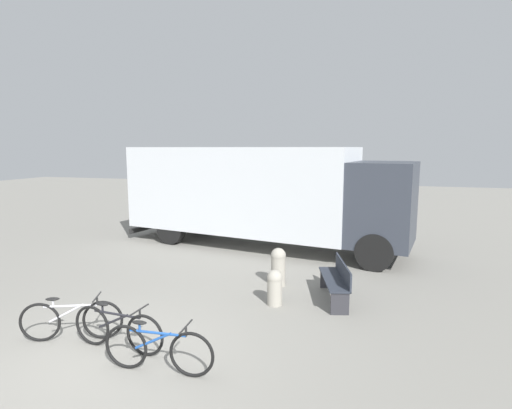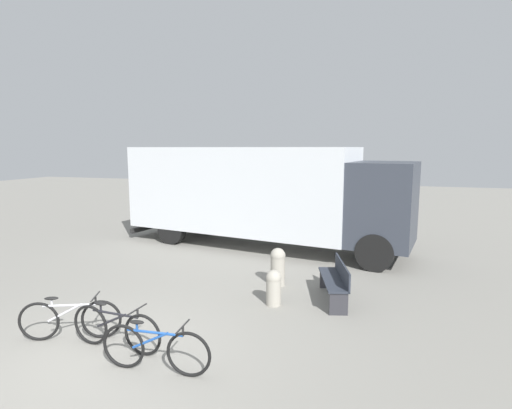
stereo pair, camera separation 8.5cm
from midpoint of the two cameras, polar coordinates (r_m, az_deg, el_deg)
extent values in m
plane|color=gray|center=(6.63, -21.01, -20.15)|extent=(60.00, 60.00, 0.00)
cube|color=silver|center=(12.66, -2.63, 2.25)|extent=(7.48, 3.46, 2.62)
cube|color=#333842|center=(11.25, 17.43, 0.13)|extent=(1.97, 2.40, 2.23)
cube|color=black|center=(14.98, -14.92, -3.00)|extent=(0.47, 2.11, 0.16)
cylinder|color=black|center=(12.38, 17.91, -4.42)|extent=(1.00, 0.44, 0.96)
cylinder|color=black|center=(10.53, 16.35, -6.53)|extent=(1.00, 0.44, 0.96)
cylinder|color=black|center=(14.68, -7.56, -2.16)|extent=(1.00, 0.44, 0.96)
cylinder|color=black|center=(13.16, -12.22, -3.47)|extent=(1.00, 0.44, 0.96)
cube|color=#282D38|center=(8.36, 10.76, -10.42)|extent=(0.78, 1.60, 0.04)
cube|color=#282D38|center=(8.34, 12.04, -9.30)|extent=(0.43, 1.51, 0.37)
cube|color=#2D2D33|center=(7.77, 11.57, -13.73)|extent=(0.34, 0.13, 0.43)
cube|color=#2D2D33|center=(9.12, 9.99, -10.36)|extent=(0.34, 0.13, 0.43)
torus|color=black|center=(7.50, -28.78, -14.53)|extent=(0.61, 0.28, 0.64)
torus|color=black|center=(7.18, -21.36, -15.09)|extent=(0.61, 0.28, 0.64)
cylinder|color=silver|center=(7.23, -25.28, -12.97)|extent=(0.78, 0.34, 0.04)
cylinder|color=silver|center=(7.30, -25.77, -13.81)|extent=(0.53, 0.24, 0.30)
cylinder|color=silver|center=(7.31, -27.33, -12.44)|extent=(0.03, 0.03, 0.11)
ellipsoid|color=black|center=(7.28, -27.37, -11.90)|extent=(0.24, 0.17, 0.05)
cylinder|color=black|center=(7.08, -22.08, -12.65)|extent=(0.03, 0.03, 0.14)
cylinder|color=black|center=(7.06, -22.11, -12.13)|extent=(0.19, 0.42, 0.02)
torus|color=black|center=(7.03, -22.69, -15.65)|extent=(0.65, 0.08, 0.64)
torus|color=black|center=(6.46, -15.98, -17.51)|extent=(0.65, 0.08, 0.64)
cylinder|color=black|center=(6.64, -19.60, -14.56)|extent=(0.83, 0.09, 0.04)
cylinder|color=black|center=(6.73, -20.05, -15.38)|extent=(0.55, 0.07, 0.30)
cylinder|color=black|center=(6.78, -21.42, -13.68)|extent=(0.03, 0.03, 0.11)
ellipsoid|color=black|center=(6.75, -21.46, -13.11)|extent=(0.23, 0.10, 0.05)
cylinder|color=black|center=(6.37, -16.65, -14.74)|extent=(0.03, 0.03, 0.14)
cylinder|color=black|center=(6.34, -16.67, -14.18)|extent=(0.05, 0.44, 0.02)
torus|color=black|center=(6.21, -18.45, -18.72)|extent=(0.65, 0.09, 0.64)
torus|color=black|center=(5.81, -9.62, -20.38)|extent=(0.65, 0.09, 0.64)
cylinder|color=#1E4C9E|center=(5.88, -14.29, -17.37)|extent=(0.83, 0.09, 0.04)
cylinder|color=#1E4C9E|center=(5.96, -14.91, -18.30)|extent=(0.55, 0.07, 0.30)
cylinder|color=#1E4C9E|center=(5.98, -16.71, -16.48)|extent=(0.03, 0.03, 0.11)
ellipsoid|color=black|center=(5.95, -16.74, -15.84)|extent=(0.23, 0.10, 0.05)
cylinder|color=black|center=(5.69, -10.42, -17.40)|extent=(0.03, 0.03, 0.14)
cylinder|color=black|center=(5.66, -10.43, -16.78)|extent=(0.05, 0.44, 0.02)
cylinder|color=#9E998C|center=(8.06, 2.37, -12.27)|extent=(0.29, 0.29, 0.55)
sphere|color=#9E998C|center=(7.97, 2.38, -10.40)|extent=(0.31, 0.31, 0.31)
cylinder|color=#9E998C|center=(9.12, 2.92, -9.37)|extent=(0.32, 0.32, 0.69)
sphere|color=#9E998C|center=(9.02, 2.94, -7.28)|extent=(0.34, 0.34, 0.34)
camera|label=1|loc=(0.04, -90.24, -0.03)|focal=28.00mm
camera|label=2|loc=(0.04, 89.76, 0.03)|focal=28.00mm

